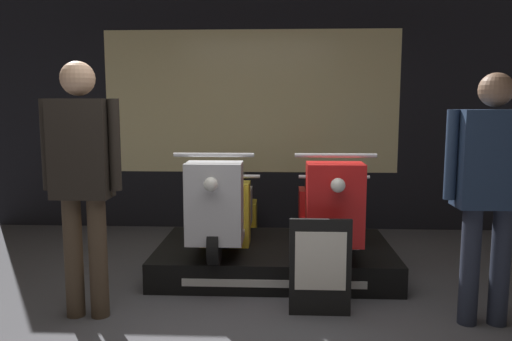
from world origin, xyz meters
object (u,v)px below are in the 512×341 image
object	(u,v)px
scooter_backrow_1	(327,221)
person_right_browsing	(490,178)
scooter_display_right	(328,208)
person_left_browsing	(82,170)
scooter_backrow_0	(231,220)
price_sign_board	(320,267)
scooter_display_left	(222,207)

from	to	relation	value
scooter_backrow_1	person_right_browsing	size ratio (longest dim) A/B	0.90
scooter_display_right	person_left_browsing	xyz separation A→B (m)	(-1.81, -1.00, 0.46)
scooter_backrow_0	person_right_browsing	bearing A→B (deg)	-39.52
scooter_display_right	scooter_backrow_1	size ratio (longest dim) A/B	1.00
scooter_backrow_0	price_sign_board	distance (m)	1.68
scooter_display_right	scooter_backrow_1	bearing A→B (deg)	84.55
scooter_backrow_0	person_left_browsing	distance (m)	1.94
person_left_browsing	person_right_browsing	distance (m)	2.80
scooter_backrow_0	person_left_browsing	world-z (taller)	person_left_browsing
person_left_browsing	person_right_browsing	size ratio (longest dim) A/B	1.05
scooter_display_left	scooter_backrow_1	bearing A→B (deg)	30.00
scooter_backrow_1	price_sign_board	distance (m)	1.49
price_sign_board	scooter_display_right	bearing A→B (deg)	81.48
scooter_display_right	person_left_browsing	size ratio (longest dim) A/B	0.86
scooter_display_left	price_sign_board	world-z (taller)	scooter_display_left
price_sign_board	person_left_browsing	bearing A→B (deg)	-176.84
person_left_browsing	person_right_browsing	bearing A→B (deg)	0.00
scooter_backrow_1	scooter_display_left	bearing A→B (deg)	-150.00
scooter_display_right	price_sign_board	xyz separation A→B (m)	(-0.14, -0.90, -0.24)
scooter_backrow_1	person_left_browsing	distance (m)	2.54
scooter_display_right	person_right_browsing	world-z (taller)	person_right_browsing
person_left_browsing	price_sign_board	distance (m)	1.82
scooter_backrow_0	price_sign_board	xyz separation A→B (m)	(0.79, -1.48, 0.01)
scooter_backrow_0	scooter_backrow_1	size ratio (longest dim) A/B	1.00
person_left_browsing	scooter_display_left	bearing A→B (deg)	49.00
scooter_backrow_0	scooter_backrow_1	bearing A→B (deg)	0.00
scooter_display_left	scooter_backrow_0	xyz separation A→B (m)	(0.02, 0.58, -0.25)
scooter_display_left	scooter_backrow_0	distance (m)	0.63
person_left_browsing	person_right_browsing	world-z (taller)	person_left_browsing
scooter_backrow_1	price_sign_board	world-z (taller)	scooter_backrow_1
scooter_display_left	price_sign_board	bearing A→B (deg)	-48.17
scooter_display_right	scooter_backrow_0	world-z (taller)	scooter_display_right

